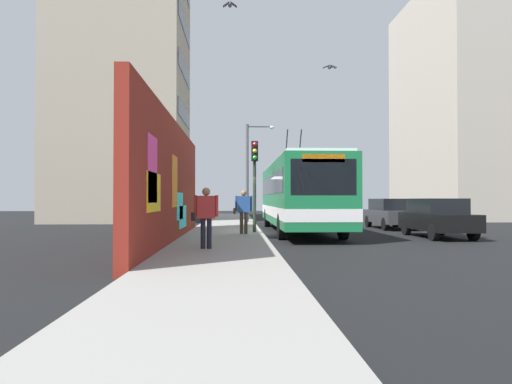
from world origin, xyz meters
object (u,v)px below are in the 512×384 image
(city_bus, at_px, (298,193))
(parked_car_dark_gray, at_px, (390,213))
(parked_car_black, at_px, (437,217))
(pedestrian_near_wall, at_px, (206,213))
(pedestrian_at_curb, at_px, (244,208))
(street_lamp, at_px, (251,165))
(traffic_light, at_px, (255,170))

(city_bus, relative_size, parked_car_dark_gray, 2.93)
(parked_car_black, distance_m, pedestrian_near_wall, 10.30)
(pedestrian_at_curb, bearing_deg, parked_car_black, -92.36)
(city_bus, bearing_deg, parked_car_dark_gray, -67.59)
(street_lamp, bearing_deg, parked_car_black, -144.25)
(traffic_light, distance_m, street_lamp, 9.02)
(city_bus, bearing_deg, pedestrian_at_curb, 138.92)
(parked_car_black, bearing_deg, city_bus, 57.31)
(parked_car_black, xyz_separation_m, pedestrian_near_wall, (-5.02, 8.98, 0.34))
(parked_car_black, distance_m, traffic_light, 7.68)
(city_bus, distance_m, parked_car_black, 6.26)
(parked_car_dark_gray, height_order, street_lamp, street_lamp)
(parked_car_black, height_order, pedestrian_at_curb, pedestrian_at_curb)
(parked_car_dark_gray, xyz_separation_m, pedestrian_near_wall, (-10.50, 8.98, 0.34))
(traffic_light, bearing_deg, parked_car_dark_gray, -59.08)
(parked_car_dark_gray, xyz_separation_m, street_lamp, (4.57, 7.24, 2.85))
(traffic_light, bearing_deg, pedestrian_at_curb, 147.69)
(street_lamp, bearing_deg, pedestrian_near_wall, 173.41)
(parked_car_dark_gray, relative_size, street_lamp, 0.71)
(city_bus, relative_size, street_lamp, 2.07)
(city_bus, bearing_deg, parked_car_black, -122.69)
(pedestrian_near_wall, relative_size, street_lamp, 0.28)
(parked_car_dark_gray, xyz_separation_m, traffic_light, (-4.40, 7.35, 1.94))
(parked_car_dark_gray, distance_m, pedestrian_at_curb, 9.38)
(parked_car_dark_gray, bearing_deg, pedestrian_near_wall, 139.47)
(pedestrian_near_wall, distance_m, street_lamp, 15.39)
(pedestrian_at_curb, height_order, traffic_light, traffic_light)
(city_bus, xyz_separation_m, pedestrian_near_wall, (-8.36, 3.78, -0.66))
(pedestrian_at_curb, distance_m, street_lamp, 10.06)
(pedestrian_at_curb, distance_m, pedestrian_near_wall, 5.47)
(city_bus, relative_size, pedestrian_at_curb, 7.16)
(city_bus, xyz_separation_m, parked_car_black, (-3.34, -5.20, -1.00))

